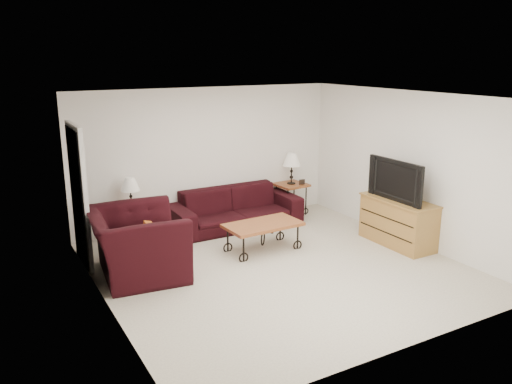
# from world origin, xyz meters

# --- Properties ---
(ground) EXTENTS (5.00, 5.00, 0.00)m
(ground) POSITION_xyz_m (0.00, 0.00, 0.00)
(ground) COLOR beige
(ground) RESTS_ON ground
(wall_back) EXTENTS (5.00, 0.02, 2.50)m
(wall_back) POSITION_xyz_m (0.00, 2.50, 1.25)
(wall_back) COLOR white
(wall_back) RESTS_ON ground
(wall_front) EXTENTS (5.00, 0.02, 2.50)m
(wall_front) POSITION_xyz_m (0.00, -2.50, 1.25)
(wall_front) COLOR white
(wall_front) RESTS_ON ground
(wall_left) EXTENTS (0.02, 5.00, 2.50)m
(wall_left) POSITION_xyz_m (-2.50, 0.00, 1.25)
(wall_left) COLOR white
(wall_left) RESTS_ON ground
(wall_right) EXTENTS (0.02, 5.00, 2.50)m
(wall_right) POSITION_xyz_m (2.50, 0.00, 1.25)
(wall_right) COLOR white
(wall_right) RESTS_ON ground
(ceiling) EXTENTS (5.00, 5.00, 0.00)m
(ceiling) POSITION_xyz_m (0.00, 0.00, 2.50)
(ceiling) COLOR white
(ceiling) RESTS_ON wall_back
(doorway) EXTENTS (0.08, 0.94, 2.04)m
(doorway) POSITION_xyz_m (-2.47, 1.65, 1.02)
(doorway) COLOR black
(doorway) RESTS_ON ground
(sofa) EXTENTS (2.41, 0.94, 0.70)m
(sofa) POSITION_xyz_m (0.30, 2.02, 0.35)
(sofa) COLOR black
(sofa) RESTS_ON ground
(side_table_left) EXTENTS (0.58, 0.58, 0.55)m
(side_table_left) POSITION_xyz_m (-1.54, 2.20, 0.27)
(side_table_left) COLOR #935825
(side_table_left) RESTS_ON ground
(side_table_right) EXTENTS (0.60, 0.60, 0.61)m
(side_table_right) POSITION_xyz_m (1.64, 2.20, 0.30)
(side_table_right) COLOR #935825
(side_table_right) RESTS_ON ground
(lamp_left) EXTENTS (0.36, 0.36, 0.55)m
(lamp_left) POSITION_xyz_m (-1.54, 2.20, 0.82)
(lamp_left) COLOR black
(lamp_left) RESTS_ON side_table_left
(lamp_right) EXTENTS (0.37, 0.37, 0.61)m
(lamp_right) POSITION_xyz_m (1.64, 2.20, 0.91)
(lamp_right) COLOR black
(lamp_right) RESTS_ON side_table_right
(photo_frame_left) EXTENTS (0.11, 0.02, 0.09)m
(photo_frame_left) POSITION_xyz_m (-1.69, 2.05, 0.60)
(photo_frame_left) COLOR black
(photo_frame_left) RESTS_ON side_table_left
(photo_frame_right) EXTENTS (0.12, 0.03, 0.10)m
(photo_frame_right) POSITION_xyz_m (1.79, 2.05, 0.66)
(photo_frame_right) COLOR black
(photo_frame_right) RESTS_ON side_table_right
(coffee_table) EXTENTS (1.24, 0.71, 0.45)m
(coffee_table) POSITION_xyz_m (0.15, 0.75, 0.23)
(coffee_table) COLOR #935825
(coffee_table) RESTS_ON ground
(armchair) EXTENTS (1.41, 1.57, 0.93)m
(armchair) POSITION_xyz_m (-1.88, 0.81, 0.47)
(armchair) COLOR black
(armchair) RESTS_ON ground
(throw_pillow) EXTENTS (0.16, 0.43, 0.42)m
(throw_pillow) POSITION_xyz_m (-1.73, 0.76, 0.52)
(throw_pillow) COLOR #B53E17
(throw_pillow) RESTS_ON armchair
(tv_stand) EXTENTS (0.54, 1.29, 0.77)m
(tv_stand) POSITION_xyz_m (2.23, -0.11, 0.39)
(tv_stand) COLOR #A47E3D
(tv_stand) RESTS_ON ground
(television) EXTENTS (0.15, 1.15, 0.66)m
(television) POSITION_xyz_m (2.21, -0.11, 1.10)
(television) COLOR black
(television) RESTS_ON tv_stand
(backpack) EXTENTS (0.33, 0.26, 0.40)m
(backpack) POSITION_xyz_m (1.36, 1.87, 0.20)
(backpack) COLOR black
(backpack) RESTS_ON ground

